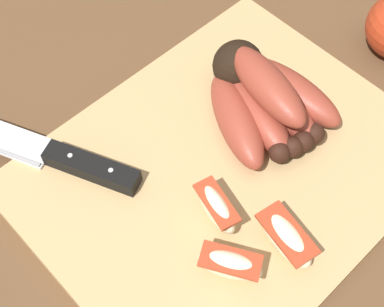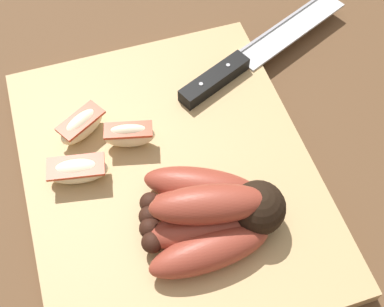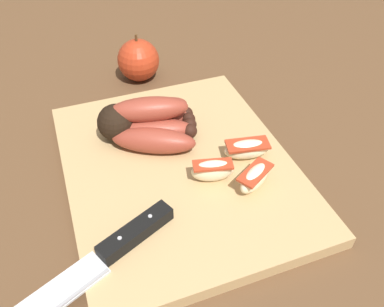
{
  "view_description": "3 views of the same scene",
  "coord_description": "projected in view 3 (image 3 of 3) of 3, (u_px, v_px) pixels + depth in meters",
  "views": [
    {
      "loc": [
        -0.23,
        -0.2,
        0.5
      ],
      "look_at": [
        -0.04,
        0.0,
        0.05
      ],
      "focal_mm": 51.48,
      "sensor_mm": 36.0,
      "label": 1
    },
    {
      "loc": [
        0.28,
        -0.09,
        0.51
      ],
      "look_at": [
        -0.01,
        0.01,
        0.05
      ],
      "focal_mm": 48.68,
      "sensor_mm": 36.0,
      "label": 2
    },
    {
      "loc": [
        -0.4,
        0.11,
        0.41
      ],
      "look_at": [
        -0.03,
        -0.03,
        0.06
      ],
      "focal_mm": 37.37,
      "sensor_mm": 36.0,
      "label": 3
    }
  ],
  "objects": [
    {
      "name": "whole_apple",
      "position": [
        138.0,
        60.0,
        0.75
      ],
      "size": [
        0.08,
        0.08,
        0.09
      ],
      "color": "#AD3319",
      "rests_on": "ground_plane"
    },
    {
      "name": "apple_wedge_far",
      "position": [
        255.0,
        177.0,
        0.52
      ],
      "size": [
        0.05,
        0.06,
        0.03
      ],
      "color": "beige",
      "rests_on": "cutting_board"
    },
    {
      "name": "apple_wedge_near",
      "position": [
        247.0,
        149.0,
        0.57
      ],
      "size": [
        0.04,
        0.07,
        0.03
      ],
      "color": "beige",
      "rests_on": "cutting_board"
    },
    {
      "name": "ground_plane",
      "position": [
        165.0,
        173.0,
        0.58
      ],
      "size": [
        6.0,
        6.0,
        0.0
      ],
      "primitive_type": "plane",
      "color": "brown"
    },
    {
      "name": "cutting_board",
      "position": [
        179.0,
        168.0,
        0.58
      ],
      "size": [
        0.39,
        0.31,
        0.02
      ],
      "primitive_type": "cube",
      "color": "tan",
      "rests_on": "ground_plane"
    },
    {
      "name": "apple_wedge_middle",
      "position": [
        213.0,
        170.0,
        0.53
      ],
      "size": [
        0.03,
        0.06,
        0.03
      ],
      "color": "beige",
      "rests_on": "cutting_board"
    },
    {
      "name": "banana_bunch",
      "position": [
        147.0,
        122.0,
        0.6
      ],
      "size": [
        0.14,
        0.15,
        0.07
      ],
      "color": "black",
      "rests_on": "cutting_board"
    },
    {
      "name": "chefs_knife",
      "position": [
        102.0,
        258.0,
        0.45
      ],
      "size": [
        0.14,
        0.27,
        0.02
      ],
      "color": "silver",
      "rests_on": "cutting_board"
    }
  ]
}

